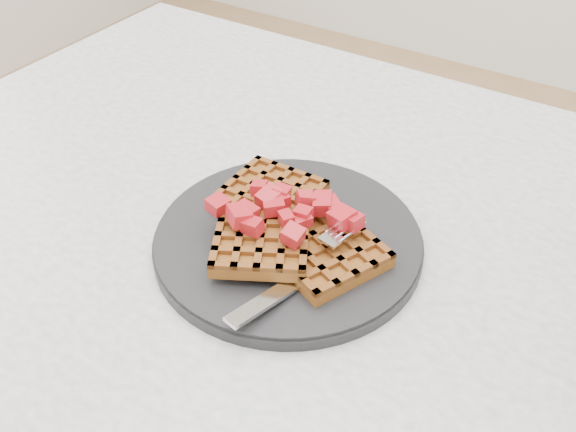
% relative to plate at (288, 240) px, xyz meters
% --- Properties ---
extents(table, '(1.20, 0.80, 0.75)m').
position_rel_plate_xyz_m(table, '(0.04, 0.04, -0.12)').
color(table, silver).
rests_on(table, ground).
extents(plate, '(0.27, 0.27, 0.02)m').
position_rel_plate_xyz_m(plate, '(0.00, 0.00, 0.00)').
color(plate, black).
rests_on(plate, table).
extents(waffles, '(0.21, 0.18, 0.03)m').
position_rel_plate_xyz_m(waffles, '(0.00, -0.00, 0.02)').
color(waffles, '#93551F').
rests_on(waffles, plate).
extents(strawberry_pile, '(0.15, 0.15, 0.02)m').
position_rel_plate_xyz_m(strawberry_pile, '(0.00, -0.00, 0.05)').
color(strawberry_pile, maroon).
rests_on(strawberry_pile, waffles).
extents(fork, '(0.06, 0.18, 0.02)m').
position_rel_plate_xyz_m(fork, '(0.05, -0.04, 0.02)').
color(fork, silver).
rests_on(fork, plate).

